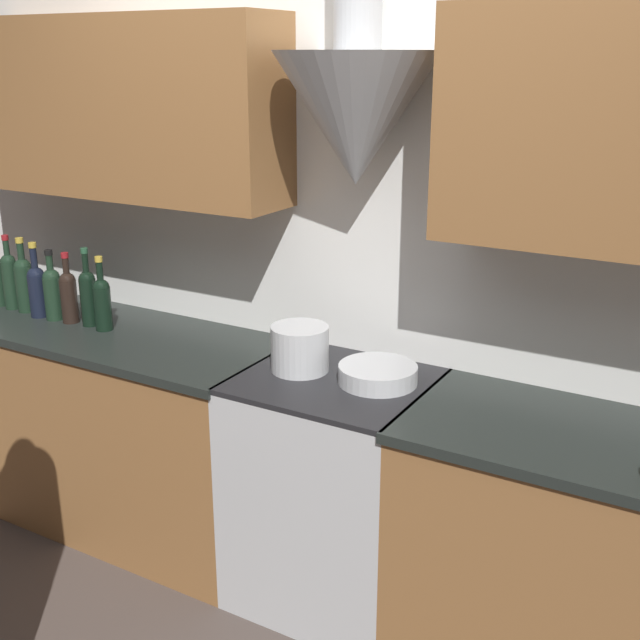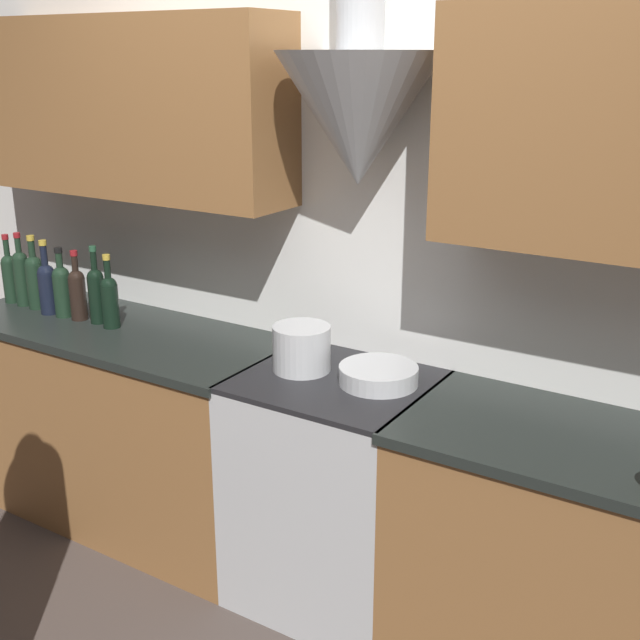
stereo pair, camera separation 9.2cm
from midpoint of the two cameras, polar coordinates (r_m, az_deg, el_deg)
wall_back at (r=2.96m, az=3.21°, el=8.15°), size 8.40×0.57×2.60m
counter_left at (r=3.66m, az=-13.04°, el=-7.17°), size 1.53×0.62×0.91m
counter_right at (r=2.81m, az=17.26°, el=-16.10°), size 1.01×0.62×0.91m
stove_range at (r=3.06m, az=1.92°, el=-11.99°), size 0.67×0.60×0.91m
wine_bottle_0 at (r=3.96m, az=-20.58°, el=2.99°), size 0.07×0.07×0.32m
wine_bottle_1 at (r=3.88m, az=-19.83°, el=3.01°), size 0.07×0.07×0.34m
wine_bottle_2 at (r=3.82m, az=-18.96°, el=2.79°), size 0.08×0.08×0.34m
wine_bottle_3 at (r=3.72m, az=-18.16°, el=2.35°), size 0.08×0.08×0.33m
wine_bottle_4 at (r=3.66m, az=-17.19°, el=2.16°), size 0.08×0.08×0.31m
wine_bottle_5 at (r=3.60m, az=-16.17°, el=1.95°), size 0.07×0.07×0.31m
wine_bottle_6 at (r=3.53m, az=-14.90°, el=1.92°), size 0.07×0.07×0.34m
wine_bottle_7 at (r=3.46m, az=-13.99°, el=1.47°), size 0.07×0.07×0.32m
stock_pot at (r=2.91m, az=-0.41°, el=-2.02°), size 0.21×0.21×0.17m
mixing_bowl at (r=2.82m, az=5.11°, el=-3.92°), size 0.28×0.28×0.06m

